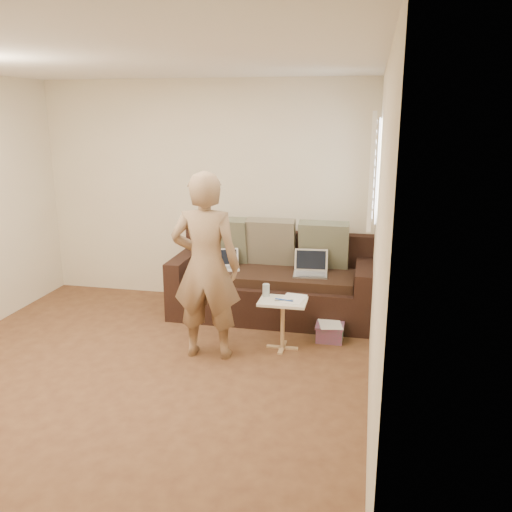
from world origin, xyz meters
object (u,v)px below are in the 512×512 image
at_px(laptop_silver, 310,275).
at_px(sofa, 272,279).
at_px(striped_box, 330,332).
at_px(drinking_glass, 266,290).
at_px(laptop_white, 226,269).
at_px(side_table, 283,324).
at_px(person, 206,266).

bearing_deg(laptop_silver, sofa, 162.68).
relative_size(sofa, striped_box, 7.84).
xyz_separation_m(laptop_silver, drinking_glass, (-0.35, -0.69, 0.04)).
bearing_deg(striped_box, laptop_silver, 118.85).
height_order(sofa, laptop_silver, sofa).
relative_size(sofa, laptop_silver, 6.04).
bearing_deg(striped_box, laptop_white, 157.19).
bearing_deg(drinking_glass, side_table, -25.47).
xyz_separation_m(laptop_silver, striped_box, (0.26, -0.48, -0.43)).
distance_m(side_table, striped_box, 0.55).
bearing_deg(laptop_silver, striped_box, -66.24).
xyz_separation_m(laptop_white, person, (0.12, -1.10, 0.35)).
distance_m(drinking_glass, striped_box, 0.80).
bearing_deg(laptop_white, side_table, -65.23).
height_order(sofa, drinking_glass, sofa).
relative_size(laptop_white, striped_box, 1.05).
xyz_separation_m(sofa, person, (-0.40, -1.16, 0.45)).
height_order(sofa, side_table, sofa).
distance_m(laptop_silver, striped_box, 0.70).
relative_size(person, striped_box, 6.22).
xyz_separation_m(laptop_white, drinking_glass, (0.60, -0.73, 0.04)).
distance_m(person, side_table, 0.96).
xyz_separation_m(person, striped_box, (1.10, 0.59, -0.78)).
xyz_separation_m(person, drinking_glass, (0.49, 0.37, -0.32)).
bearing_deg(sofa, person, -108.93).
distance_m(sofa, laptop_silver, 0.46).
height_order(laptop_silver, drinking_glass, laptop_silver).
bearing_deg(person, striped_box, -156.06).
xyz_separation_m(laptop_white, striped_box, (1.22, -0.51, -0.43)).
bearing_deg(drinking_glass, striped_box, 19.18).
xyz_separation_m(sofa, laptop_silver, (0.44, -0.10, 0.10)).
xyz_separation_m(laptop_white, side_table, (0.78, -0.81, -0.27)).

